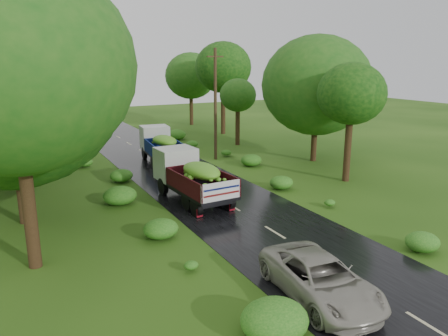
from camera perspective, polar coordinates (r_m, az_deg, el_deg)
ground at (r=17.15m, az=14.37°, el=-12.72°), size 120.00×120.00×0.00m
road at (r=20.76m, az=5.13°, el=-7.45°), size 6.50×80.00×0.02m
road_lines at (r=21.55m, az=3.69°, el=-6.57°), size 0.12×69.60×0.00m
truck_near at (r=24.00m, az=-4.44°, el=-0.78°), size 2.53×6.30×2.60m
truck_far at (r=33.04m, az=-8.31°, el=3.14°), size 2.69×6.18×2.52m
car at (r=14.87m, az=12.46°, el=-13.92°), size 2.74×5.14×1.37m
utility_pole at (r=33.37m, az=-1.13°, el=8.43°), size 1.47×0.35×8.40m
trees_right at (r=39.37m, az=3.98°, el=11.28°), size 5.33×30.42×8.30m
shrubs at (r=28.26m, az=-4.72°, el=-0.86°), size 11.90×44.00×0.70m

